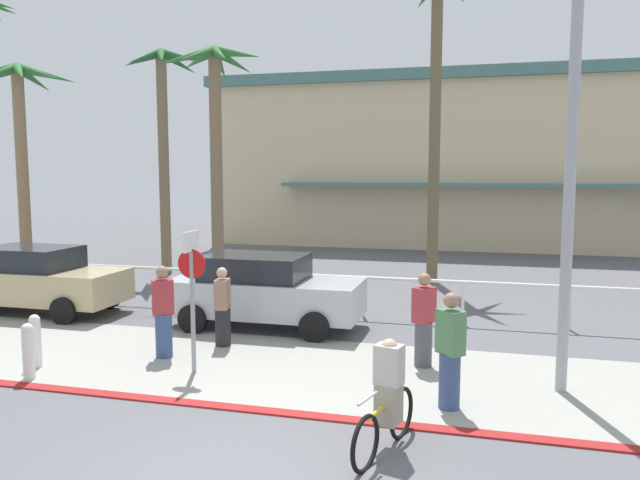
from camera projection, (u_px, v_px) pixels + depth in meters
ground_plane at (374, 305)px, 16.67m from camera, size 80.00×80.00×0.00m
sidewalk_strip at (319, 371)px, 11.10m from camera, size 44.00×4.00×0.02m
curb_paint at (285, 413)px, 9.18m from camera, size 44.00×0.24×0.03m
building_backdrop at (484, 161)px, 31.10m from camera, size 26.42×9.87×8.16m
rail_fence at (364, 284)px, 15.14m from camera, size 23.89×0.08×1.04m
stop_sign_bike_lane at (192, 281)px, 10.86m from camera, size 0.52×0.56×2.56m
bollard_2 at (28, 351)px, 10.64m from camera, size 0.20×0.20×1.00m
bollard_3 at (35, 340)px, 11.28m from camera, size 0.20×0.20×1.00m
streetlight_curb at (574, 127)px, 9.40m from camera, size 0.24×2.54×7.50m
palm_tree_1 at (20, 116)px, 19.12m from camera, size 3.23×2.91×6.94m
palm_tree_2 at (163, 114)px, 21.19m from camera, size 3.07×3.02×7.77m
palm_tree_3 at (214, 111)px, 18.09m from camera, size 3.07×3.39×7.25m
palm_tree_4 at (435, 68)px, 19.42m from camera, size 3.36×3.07×9.69m
car_tan_0 at (37, 279)px, 15.67m from camera, size 4.40×2.02×1.69m
car_silver_1 at (264, 290)px, 14.18m from camera, size 4.40×2.02×1.69m
cyclist_yellow_0 at (387, 398)px, 7.92m from camera, size 0.56×1.77×1.50m
pedestrian_0 at (223, 310)px, 12.64m from camera, size 0.37×0.44×1.65m
pedestrian_1 at (163, 315)px, 11.85m from camera, size 0.48×0.44×1.81m
pedestrian_2 at (424, 324)px, 11.29m from camera, size 0.45×0.48×1.76m
pedestrian_3 at (450, 355)px, 9.27m from camera, size 0.47×0.46×1.81m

